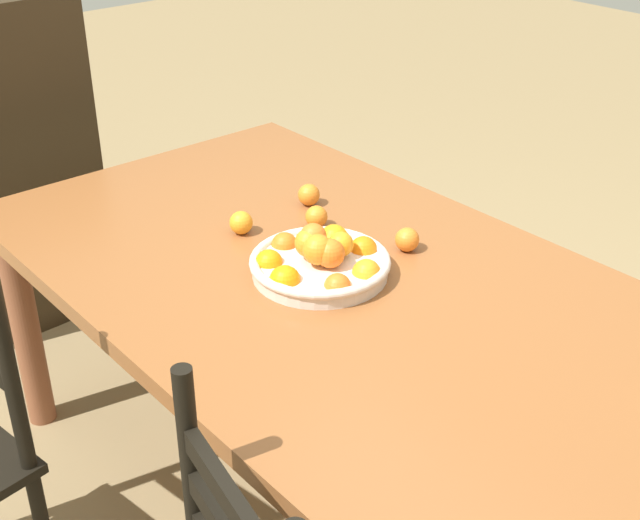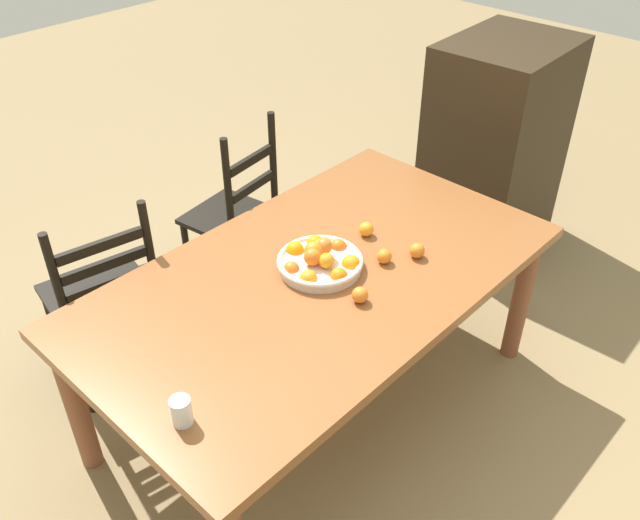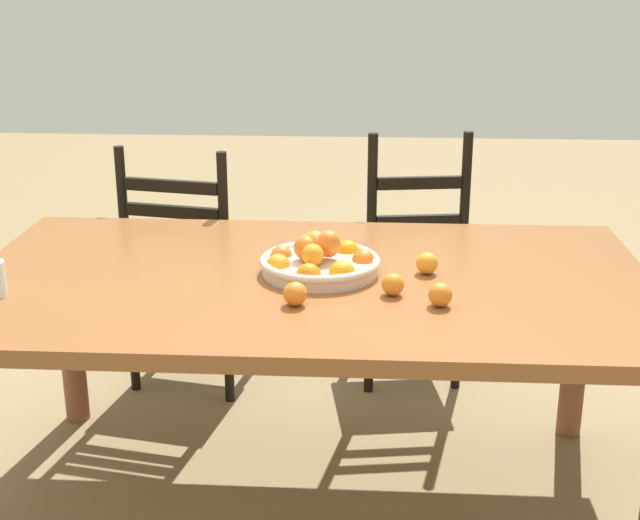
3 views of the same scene
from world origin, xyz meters
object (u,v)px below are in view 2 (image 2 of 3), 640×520
(chair_by_cabinet, at_px, (236,217))
(orange_loose_0, at_px, (360,295))
(dining_table, at_px, (318,290))
(fruit_bowl, at_px, (320,260))
(chair_near_window, at_px, (104,298))
(orange_loose_1, at_px, (417,251))
(drinking_glass, at_px, (181,411))
(orange_loose_2, at_px, (366,229))
(cabinet, at_px, (495,144))
(orange_loose_3, at_px, (384,256))

(chair_by_cabinet, bearing_deg, orange_loose_0, 64.53)
(dining_table, xyz_separation_m, fruit_bowl, (0.03, 0.02, 0.12))
(dining_table, xyz_separation_m, chair_near_window, (-0.51, 0.81, -0.19))
(orange_loose_1, bearing_deg, chair_near_window, 130.16)
(fruit_bowl, height_order, orange_loose_1, fruit_bowl)
(fruit_bowl, xyz_separation_m, drinking_glass, (-0.85, -0.23, 0.01))
(chair_near_window, height_order, orange_loose_2, chair_near_window)
(fruit_bowl, relative_size, orange_loose_0, 5.52)
(dining_table, distance_m, orange_loose_1, 0.43)
(dining_table, distance_m, drinking_glass, 0.86)
(orange_loose_0, bearing_deg, orange_loose_2, 37.06)
(orange_loose_1, bearing_deg, drinking_glass, 179.82)
(fruit_bowl, bearing_deg, orange_loose_2, 3.08)
(chair_by_cabinet, relative_size, drinking_glass, 10.60)
(orange_loose_1, height_order, orange_loose_2, same)
(drinking_glass, bearing_deg, chair_near_window, 73.30)
(chair_near_window, distance_m, cabinet, 2.31)
(chair_by_cabinet, relative_size, orange_loose_1, 16.21)
(chair_by_cabinet, relative_size, fruit_bowl, 2.93)
(chair_by_cabinet, distance_m, drinking_glass, 1.62)
(chair_by_cabinet, xyz_separation_m, orange_loose_0, (-0.34, -1.13, 0.31))
(orange_loose_0, distance_m, orange_loose_1, 0.37)
(cabinet, distance_m, orange_loose_3, 1.54)
(chair_by_cabinet, height_order, orange_loose_2, chair_by_cabinet)
(orange_loose_2, bearing_deg, orange_loose_1, -85.27)
(orange_loose_0, relative_size, orange_loose_1, 1.00)
(orange_loose_1, distance_m, orange_loose_2, 0.25)
(fruit_bowl, distance_m, orange_loose_2, 0.30)
(dining_table, height_order, orange_loose_0, orange_loose_0)
(cabinet, distance_m, orange_loose_0, 1.81)
(fruit_bowl, height_order, orange_loose_2, fruit_bowl)
(chair_near_window, distance_m, orange_loose_0, 1.19)
(chair_by_cabinet, bearing_deg, orange_loose_3, 76.47)
(chair_by_cabinet, height_order, orange_loose_1, chair_by_cabinet)
(cabinet, height_order, fruit_bowl, cabinet)
(chair_near_window, bearing_deg, orange_loose_2, 148.15)
(chair_by_cabinet, bearing_deg, drinking_glass, 35.51)
(drinking_glass, bearing_deg, chair_by_cabinet, 44.10)
(dining_table, xyz_separation_m, orange_loose_1, (0.35, -0.21, 0.12))
(dining_table, distance_m, orange_loose_0, 0.26)
(orange_loose_3, bearing_deg, chair_by_cabinet, 85.05)
(dining_table, xyz_separation_m, chair_by_cabinet, (0.32, 0.90, -0.20))
(orange_loose_2, height_order, orange_loose_3, orange_loose_2)
(orange_loose_0, relative_size, orange_loose_2, 1.00)
(chair_by_cabinet, distance_m, cabinet, 1.56)
(chair_by_cabinet, xyz_separation_m, orange_loose_1, (0.03, -1.11, 0.31))
(orange_loose_3, bearing_deg, cabinet, 13.92)
(dining_table, relative_size, orange_loose_3, 32.11)
(orange_loose_0, xyz_separation_m, orange_loose_3, (0.25, 0.09, -0.00))
(cabinet, xyz_separation_m, orange_loose_3, (-1.49, -0.37, 0.17))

